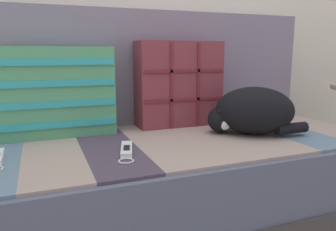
% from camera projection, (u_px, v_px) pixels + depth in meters
% --- Properties ---
extents(couch, '(1.79, 0.79, 0.40)m').
position_uv_depth(couch, '(155.00, 187.00, 1.30)').
color(couch, '#3D3838').
rests_on(couch, ground_plane).
extents(sofa_backrest, '(1.75, 0.14, 0.51)m').
position_uv_depth(sofa_backrest, '(131.00, 68.00, 1.51)').
color(sofa_backrest, slate).
rests_on(sofa_backrest, couch).
extents(throw_pillow_quilted, '(0.38, 0.14, 0.37)m').
position_uv_depth(throw_pillow_quilted, '(179.00, 84.00, 1.46)').
color(throw_pillow_quilted, brown).
rests_on(throw_pillow_quilted, couch).
extents(throw_pillow_striped, '(0.44, 0.14, 0.35)m').
position_uv_depth(throw_pillow_striped, '(56.00, 92.00, 1.27)').
color(throw_pillow_striped, '#4C9366').
rests_on(throw_pillow_striped, couch).
extents(sleeping_cat, '(0.37, 0.33, 0.19)m').
position_uv_depth(sleeping_cat, '(251.00, 112.00, 1.30)').
color(sleeping_cat, black).
rests_on(sleeping_cat, couch).
extents(game_remote_far, '(0.09, 0.20, 0.02)m').
position_uv_depth(game_remote_far, '(127.00, 150.00, 1.07)').
color(game_remote_far, white).
rests_on(game_remote_far, couch).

